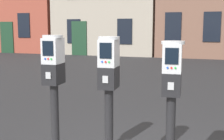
{
  "coord_description": "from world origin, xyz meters",
  "views": [
    {
      "loc": [
        0.68,
        -3.0,
        1.7
      ],
      "look_at": [
        -0.3,
        -0.1,
        1.27
      ],
      "focal_mm": 47.87,
      "sensor_mm": 36.0,
      "label": 1
    }
  ],
  "objects": [
    {
      "name": "parking_meter_near_kerb",
      "position": [
        -0.93,
        -0.2,
        1.16
      ],
      "size": [
        0.23,
        0.26,
        1.49
      ],
      "rotation": [
        0.0,
        0.0,
        -1.5
      ],
      "color": "black",
      "rests_on": "sidewalk_slab"
    },
    {
      "name": "parking_meter_twin_adjacent",
      "position": [
        -0.3,
        -0.2,
        1.16
      ],
      "size": [
        0.23,
        0.26,
        1.48
      ],
      "rotation": [
        0.0,
        0.0,
        -1.5
      ],
      "color": "black",
      "rests_on": "sidewalk_slab"
    },
    {
      "name": "parking_meter_end_of_row",
      "position": [
        0.33,
        -0.2,
        1.13
      ],
      "size": [
        0.23,
        0.26,
        1.44
      ],
      "rotation": [
        0.0,
        0.0,
        -1.5
      ],
      "color": "black",
      "rests_on": "sidewalk_slab"
    }
  ]
}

